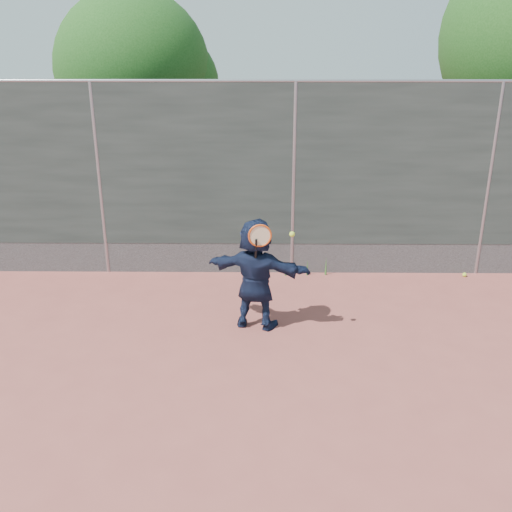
{
  "coord_description": "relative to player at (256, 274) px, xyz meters",
  "views": [
    {
      "loc": [
        -0.49,
        -5.13,
        3.55
      ],
      "look_at": [
        -0.56,
        1.64,
        0.99
      ],
      "focal_mm": 40.0,
      "sensor_mm": 36.0,
      "label": 1
    }
  ],
  "objects": [
    {
      "name": "ground",
      "position": [
        0.56,
        -1.64,
        -0.74
      ],
      "size": [
        80.0,
        80.0,
        0.0
      ],
      "primitive_type": "plane",
      "color": "#9E4C42",
      "rests_on": "ground"
    },
    {
      "name": "player",
      "position": [
        0.0,
        0.0,
        0.0
      ],
      "size": [
        1.44,
        0.8,
        1.48
      ],
      "primitive_type": "imported",
      "rotation": [
        0.0,
        0.0,
        2.86
      ],
      "color": "#151F3B",
      "rests_on": "ground"
    },
    {
      "name": "ball_ground",
      "position": [
        3.33,
        1.7,
        -0.71
      ],
      "size": [
        0.07,
        0.07,
        0.07
      ],
      "primitive_type": "sphere",
      "color": "#BDE432",
      "rests_on": "ground"
    },
    {
      "name": "fence",
      "position": [
        0.56,
        1.86,
        0.84
      ],
      "size": [
        20.0,
        0.06,
        3.03
      ],
      "color": "#38423D",
      "rests_on": "ground"
    },
    {
      "name": "swing_action",
      "position": [
        0.09,
        -0.21,
        0.57
      ],
      "size": [
        0.57,
        0.2,
        0.51
      ],
      "color": "#D14813",
      "rests_on": "ground"
    },
    {
      "name": "tree_left",
      "position": [
        -2.29,
        4.92,
        2.2
      ],
      "size": [
        3.15,
        3.0,
        4.53
      ],
      "color": "#382314",
      "rests_on": "ground"
    },
    {
      "name": "weed_clump",
      "position": [
        0.85,
        1.75,
        -0.61
      ],
      "size": [
        0.68,
        0.07,
        0.3
      ],
      "color": "#387226",
      "rests_on": "ground"
    }
  ]
}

